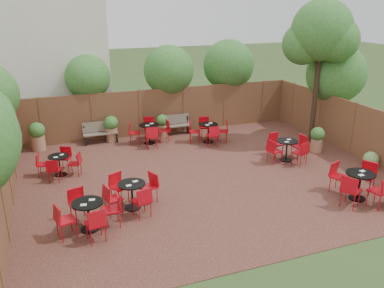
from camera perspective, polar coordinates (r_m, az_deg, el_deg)
name	(u,v)px	position (r m, az deg, el deg)	size (l,w,h in m)	color
ground	(205,176)	(13.54, 1.91, -4.51)	(80.00, 80.00, 0.00)	#354F23
courtyard_paving	(205,175)	(13.54, 1.91, -4.47)	(12.00, 10.00, 0.02)	#381E16
fence_back	(163,111)	(17.69, -4.19, 4.68)	(12.00, 0.08, 2.00)	brown
fence_left	(7,173)	(12.36, -24.82, -3.80)	(0.08, 10.00, 2.00)	brown
fence_right	(353,129)	(16.31, 21.88, 2.02)	(0.08, 10.00, 2.00)	brown
neighbour_building	(44,38)	(19.50, -20.25, 13.91)	(5.00, 4.00, 8.00)	beige
overhang_foliage	(142,87)	(14.23, -7.09, 8.02)	(15.92, 10.89, 2.79)	#2D6721
courtyard_tree	(321,35)	(16.57, 17.90, 14.46)	(2.57, 2.47, 5.66)	black
park_bench_left	(100,132)	(16.94, -12.90, 1.67)	(1.39, 0.45, 0.86)	brown
park_bench_right	(175,124)	(17.61, -2.43, 2.80)	(1.38, 0.48, 0.84)	brown
bistro_tables	(195,162)	(13.41, 0.41, -2.55)	(9.72, 8.66, 0.95)	black
planters	(141,131)	(16.31, -7.28, 1.78)	(10.68, 4.59, 1.12)	#996B4C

